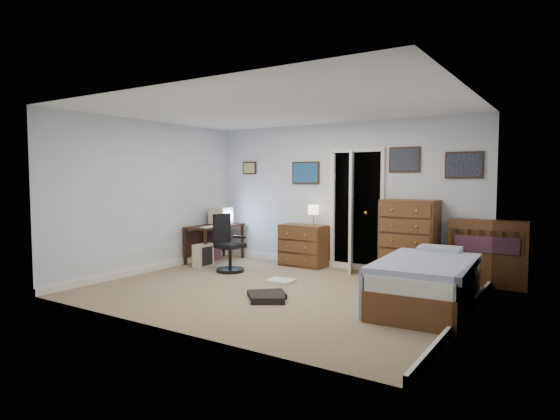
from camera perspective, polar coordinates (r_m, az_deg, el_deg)
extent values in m
cube|color=gray|center=(6.59, -0.59, -9.87)|extent=(5.00, 4.00, 0.02)
cube|color=black|center=(8.80, -7.94, -1.96)|extent=(0.58, 1.19, 0.04)
cube|color=black|center=(8.58, -11.47, -4.44)|extent=(0.05, 0.05, 0.64)
cube|color=black|center=(8.27, -9.07, -4.72)|extent=(0.05, 0.05, 0.64)
cube|color=black|center=(9.42, -6.91, -3.64)|extent=(0.05, 0.05, 0.64)
cube|color=black|center=(9.14, -4.58, -3.86)|extent=(0.05, 0.05, 0.64)
cube|color=black|center=(9.00, -9.18, -3.76)|extent=(0.06, 1.09, 0.45)
cube|color=beige|center=(8.89, -7.22, -0.67)|extent=(0.35, 0.34, 0.31)
cube|color=#8CB2F2|center=(8.78, -6.32, -0.72)|extent=(0.02, 0.25, 0.20)
cube|color=beige|center=(8.90, -7.21, -1.71)|extent=(0.23, 0.23, 0.02)
cube|color=beige|center=(8.42, -8.57, -2.04)|extent=(0.15, 0.37, 0.02)
cube|color=beige|center=(8.32, -9.35, -5.49)|extent=(0.19, 0.39, 0.41)
cube|color=black|center=(8.26, -8.84, -5.56)|extent=(0.01, 0.27, 0.32)
cylinder|color=black|center=(7.89, -6.09, -7.30)|extent=(0.52, 0.52, 0.05)
cylinder|color=black|center=(7.85, -6.10, -5.89)|extent=(0.06, 0.06, 0.36)
cube|color=black|center=(7.82, -6.11, -4.34)|extent=(0.44, 0.44, 0.07)
cube|color=black|center=(7.93, -7.09, -2.22)|extent=(0.10, 0.36, 0.49)
cube|color=black|center=(7.66, -7.29, -3.58)|extent=(0.27, 0.08, 0.04)
cube|color=black|center=(7.95, -4.98, -3.29)|extent=(0.27, 0.08, 0.04)
cube|color=maroon|center=(9.00, -7.96, -3.21)|extent=(0.18, 0.18, 0.89)
cube|color=brown|center=(8.29, 2.86, -4.33)|extent=(0.84, 0.44, 0.73)
cylinder|color=gold|center=(8.15, 4.09, -1.82)|extent=(0.11, 0.11, 0.02)
cylinder|color=gold|center=(8.14, 4.09, -1.05)|extent=(0.02, 0.02, 0.22)
cylinder|color=beige|center=(8.13, 4.10, 0.05)|extent=(0.19, 0.19, 0.17)
cube|color=black|center=(8.29, 10.25, 0.00)|extent=(0.90, 0.60, 2.00)
cube|color=white|center=(8.17, 6.45, -0.02)|extent=(0.06, 0.05, 2.00)
cube|color=white|center=(7.82, 12.37, -0.27)|extent=(0.06, 0.05, 2.00)
cube|color=white|center=(7.98, 9.43, 7.19)|extent=(0.96, 0.05, 0.06)
cube|color=white|center=(7.90, 8.74, -0.17)|extent=(0.31, 0.77, 2.00)
sphere|color=gold|center=(7.64, 10.39, -0.34)|extent=(0.06, 0.06, 0.06)
cube|color=brown|center=(7.48, 15.49, -3.49)|extent=(0.84, 0.49, 1.23)
cube|color=brown|center=(7.37, 23.99, -4.84)|extent=(1.07, 0.27, 0.96)
cube|color=black|center=(7.27, 23.93, -3.52)|extent=(0.98, 0.11, 0.32)
cube|color=maroon|center=(7.28, 23.92, -3.85)|extent=(0.85, 0.13, 0.23)
cube|color=brown|center=(6.02, 17.53, -9.60)|extent=(1.10, 2.02, 0.34)
cube|color=white|center=(5.97, 17.58, -7.17)|extent=(1.06, 1.98, 0.18)
cube|color=#6166B5|center=(5.86, 17.40, -6.31)|extent=(1.14, 1.73, 0.10)
cube|color=#6166B5|center=(6.03, 12.46, -8.48)|extent=(0.14, 1.67, 0.53)
cube|color=#6B8CAC|center=(6.66, 18.91, -4.77)|extent=(0.56, 0.41, 0.13)
cube|color=#331E11|center=(9.11, -3.72, 5.13)|extent=(0.30, 0.03, 0.24)
cube|color=#978852|center=(9.09, -3.79, 5.13)|extent=(0.25, 0.01, 0.19)
cube|color=#331E11|center=(8.42, 3.15, 4.54)|extent=(0.55, 0.03, 0.40)
cube|color=#0D555D|center=(8.41, 3.09, 4.55)|extent=(0.50, 0.01, 0.35)
cube|color=#331E11|center=(7.70, 14.94, 5.96)|extent=(0.50, 0.03, 0.40)
cube|color=black|center=(7.68, 14.90, 5.96)|extent=(0.45, 0.01, 0.35)
cube|color=#331E11|center=(7.46, 21.54, 5.11)|extent=(0.55, 0.03, 0.40)
cube|color=black|center=(7.45, 21.51, 5.12)|extent=(0.50, 0.01, 0.35)
cube|color=black|center=(6.00, -1.44, -10.73)|extent=(0.53, 0.50, 0.08)
cube|color=black|center=(6.24, -1.64, -10.26)|extent=(0.60, 0.60, 0.06)
cube|color=silver|center=(7.02, 0.08, -8.69)|extent=(0.39, 0.34, 0.05)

